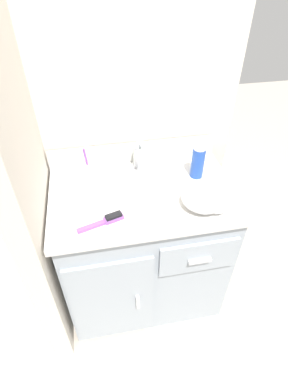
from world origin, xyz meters
The scene contains 11 objects.
ground_plane centered at (0.00, 0.00, 0.00)m, with size 6.00×6.00×0.00m, color #ADA393.
wall_back centered at (0.00, 0.31, 1.10)m, with size 0.99×0.08×2.20m, color beige.
wall_left centered at (-0.46, 0.00, 1.10)m, with size 0.08×0.60×2.20m, color beige.
vanity centered at (0.00, 0.00, 0.40)m, with size 0.81×0.53×0.77m.
backsplash centered at (0.00, 0.25, 0.82)m, with size 0.81×0.02×0.09m.
sink_faucet centered at (0.00, 0.16, 0.82)m, with size 0.09×0.09×0.14m.
toothbrush_cup centered at (-0.24, 0.09, 0.83)m, with size 0.08×0.08×0.20m.
soap_dispenser centered at (0.02, 0.19, 0.83)m, with size 0.06×0.07×0.15m.
shaving_cream_can centered at (0.26, 0.07, 0.86)m, with size 0.06×0.06×0.17m.
hairbrush centered at (-0.17, -0.15, 0.78)m, with size 0.19×0.08×0.03m.
hand_towel centered at (0.24, -0.14, 0.81)m, with size 0.19×0.18×0.08m.
Camera 1 is at (-0.18, -0.98, 1.62)m, focal length 28.00 mm.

